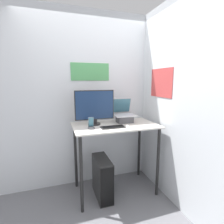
{
  "coord_description": "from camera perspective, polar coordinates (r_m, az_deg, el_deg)",
  "views": [
    {
      "loc": [
        -0.78,
        -1.88,
        1.59
      ],
      "look_at": [
        -0.05,
        0.33,
        1.18
      ],
      "focal_mm": 28.0,
      "sensor_mm": 36.0,
      "label": 1
    }
  ],
  "objects": [
    {
      "name": "ground_plane",
      "position": [
        2.58,
        3.75,
        -27.98
      ],
      "size": [
        12.0,
        12.0,
        0.0
      ],
      "primitive_type": "plane",
      "color": "slate"
    },
    {
      "name": "monitor",
      "position": [
        2.38,
        -5.67,
        1.53
      ],
      "size": [
        0.54,
        0.15,
        0.47
      ],
      "color": "black",
      "rests_on": "desk"
    },
    {
      "name": "laptop",
      "position": [
        2.55,
        3.95,
        -1.34
      ],
      "size": [
        0.32,
        0.3,
        0.34
      ],
      "color": "#4C4C51",
      "rests_on": "desk"
    },
    {
      "name": "keyboard",
      "position": [
        2.26,
        0.26,
        -4.93
      ],
      "size": [
        0.31,
        0.13,
        0.02
      ],
      "color": "black",
      "rests_on": "desk"
    },
    {
      "name": "mouse",
      "position": [
        2.31,
        5.06,
        -4.56
      ],
      "size": [
        0.03,
        0.05,
        0.02
      ],
      "color": "white",
      "rests_on": "desk"
    },
    {
      "name": "cell_phone",
      "position": [
        2.22,
        -6.82,
        -4.53
      ],
      "size": [
        0.08,
        0.08,
        0.15
      ],
      "color": "#4C4C51",
      "rests_on": "desk"
    },
    {
      "name": "wall_back",
      "position": [
        2.75,
        -1.81,
        4.03
      ],
      "size": [
        6.0,
        0.06,
        2.6
      ],
      "color": "silver",
      "rests_on": "ground_plane"
    },
    {
      "name": "computer_tower",
      "position": [
        2.57,
        -3.17,
        -20.64
      ],
      "size": [
        0.19,
        0.48,
        0.55
      ],
      "color": "black",
      "rests_on": "ground_plane"
    },
    {
      "name": "wall_side_right",
      "position": [
        2.39,
        18.99,
        2.55
      ],
      "size": [
        0.06,
        6.0,
        2.6
      ],
      "color": "silver",
      "rests_on": "ground_plane"
    },
    {
      "name": "desk",
      "position": [
        2.46,
        1.05,
        -7.68
      ],
      "size": [
        1.15,
        0.66,
        1.0
      ],
      "color": "beige",
      "rests_on": "ground_plane"
    }
  ]
}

